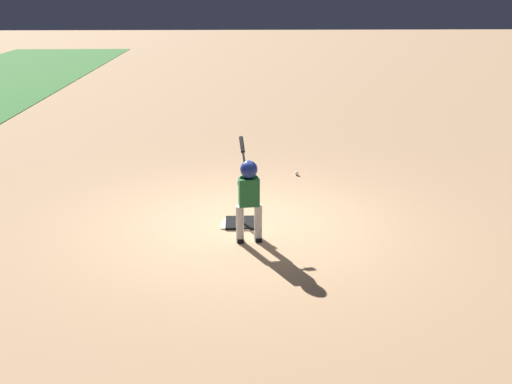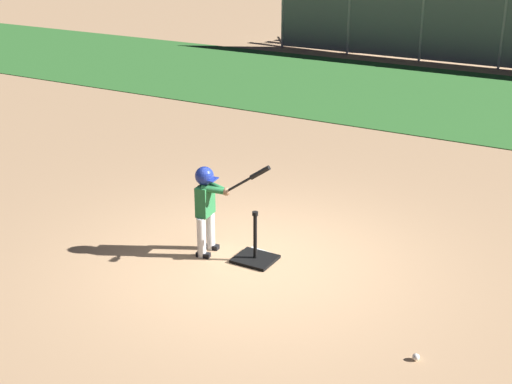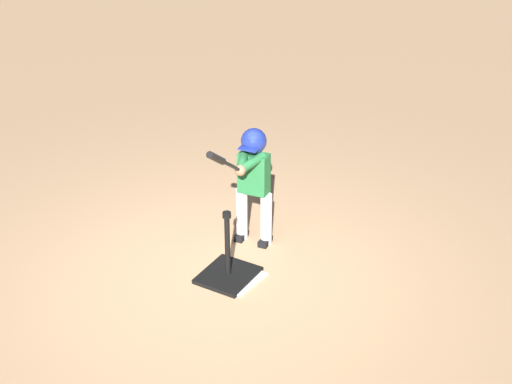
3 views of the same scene
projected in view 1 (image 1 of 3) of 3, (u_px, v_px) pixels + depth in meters
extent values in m
plane|color=tan|center=(244.00, 223.00, 9.29)|extent=(90.00, 90.00, 0.00)
cube|color=white|center=(237.00, 224.00, 9.22)|extent=(0.49, 0.49, 0.02)
cube|color=black|center=(240.00, 223.00, 9.25)|extent=(0.51, 0.46, 0.04)
cylinder|color=black|center=(240.00, 203.00, 9.14)|extent=(0.05, 0.05, 0.60)
cylinder|color=black|center=(240.00, 183.00, 9.04)|extent=(0.08, 0.08, 0.05)
cylinder|color=silver|center=(240.00, 224.00, 8.51)|extent=(0.13, 0.13, 0.55)
cube|color=black|center=(240.00, 239.00, 8.61)|extent=(0.19, 0.11, 0.06)
cylinder|color=silver|center=(258.00, 223.00, 8.55)|extent=(0.13, 0.13, 0.55)
cube|color=black|center=(258.00, 238.00, 8.64)|extent=(0.19, 0.11, 0.06)
cube|color=#236B38|center=(249.00, 192.00, 8.37)|extent=(0.19, 0.30, 0.40)
sphere|color=#936B4C|center=(249.00, 170.00, 8.27)|extent=(0.21, 0.21, 0.21)
sphere|color=navy|center=(249.00, 169.00, 8.27)|extent=(0.24, 0.24, 0.24)
cube|color=navy|center=(248.00, 169.00, 8.37)|extent=(0.14, 0.19, 0.01)
cylinder|color=#236B38|center=(244.00, 177.00, 8.45)|extent=(0.34, 0.14, 0.12)
cylinder|color=#236B38|center=(251.00, 176.00, 8.46)|extent=(0.33, 0.21, 0.12)
sphere|color=#936B4C|center=(246.00, 174.00, 8.60)|extent=(0.10, 0.10, 0.10)
cylinder|color=black|center=(244.00, 156.00, 8.81)|extent=(0.59, 0.10, 0.42)
cylinder|color=black|center=(242.00, 145.00, 8.94)|extent=(0.28, 0.09, 0.22)
cylinder|color=black|center=(246.00, 176.00, 8.59)|extent=(0.04, 0.05, 0.05)
sphere|color=white|center=(297.00, 173.00, 11.65)|extent=(0.07, 0.07, 0.07)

